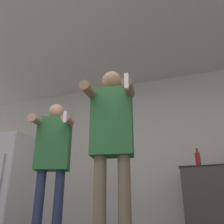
{
  "coord_description": "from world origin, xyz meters",
  "views": [
    {
      "loc": [
        1.08,
        -1.15,
        0.42
      ],
      "look_at": [
        0.36,
        0.99,
        1.33
      ],
      "focal_mm": 40.0,
      "sensor_mm": 36.0,
      "label": 1
    }
  ],
  "objects_px": {
    "bottle_amber_bourbon": "(198,160)",
    "person_woman_foreground": "(112,135)",
    "person_man_side": "(53,153)",
    "refrigerator": "(4,186)"
  },
  "relations": [
    {
      "from": "bottle_amber_bourbon",
      "to": "person_woman_foreground",
      "type": "xyz_separation_m",
      "value": [
        -0.75,
        -1.46,
        0.01
      ]
    },
    {
      "from": "bottle_amber_bourbon",
      "to": "person_man_side",
      "type": "distance_m",
      "value": 1.93
    },
    {
      "from": "refrigerator",
      "to": "person_woman_foreground",
      "type": "relative_size",
      "value": 0.93
    },
    {
      "from": "bottle_amber_bourbon",
      "to": "person_woman_foreground",
      "type": "relative_size",
      "value": 0.16
    },
    {
      "from": "refrigerator",
      "to": "person_man_side",
      "type": "height_order",
      "value": "person_man_side"
    },
    {
      "from": "refrigerator",
      "to": "bottle_amber_bourbon",
      "type": "xyz_separation_m",
      "value": [
        3.12,
        0.07,
        0.25
      ]
    },
    {
      "from": "bottle_amber_bourbon",
      "to": "person_man_side",
      "type": "relative_size",
      "value": 0.16
    },
    {
      "from": "refrigerator",
      "to": "person_man_side",
      "type": "distance_m",
      "value": 1.71
    },
    {
      "from": "bottle_amber_bourbon",
      "to": "person_man_side",
      "type": "height_order",
      "value": "person_man_side"
    },
    {
      "from": "bottle_amber_bourbon",
      "to": "person_man_side",
      "type": "xyz_separation_m",
      "value": [
        -1.68,
        -0.95,
        0.01
      ]
    }
  ]
}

